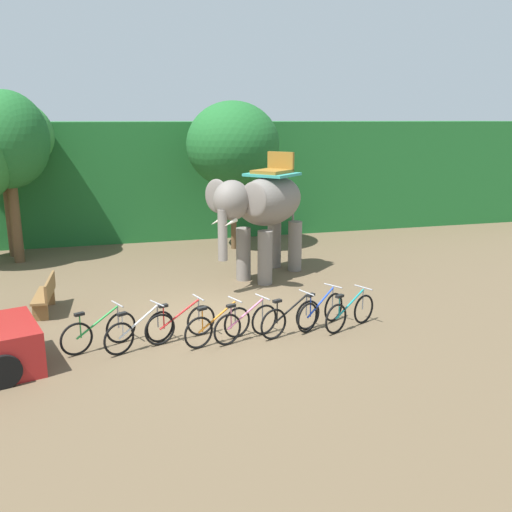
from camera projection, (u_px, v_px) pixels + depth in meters
name	position (u px, v px, depth m)	size (l,w,h in m)	color
ground_plane	(217.00, 321.00, 13.34)	(80.00, 80.00, 0.00)	brown
foliage_hedge	(162.00, 176.00, 24.28)	(36.00, 6.00, 4.64)	#1E6028
tree_left	(2.00, 137.00, 18.67)	(3.37, 3.37, 5.55)	brown
tree_far_left	(7.00, 141.00, 17.84)	(2.67, 2.67, 5.68)	brown
tree_far_right	(233.00, 145.00, 19.85)	(3.36, 3.36, 5.40)	brown
elephant	(264.00, 207.00, 16.48)	(3.78, 3.56, 3.78)	slate
bike_green	(99.00, 332.00, 11.63)	(1.57, 0.82, 0.92)	black
bike_white	(140.00, 331.00, 11.66)	(1.53, 0.87, 0.92)	black
bike_red	(181.00, 324.00, 12.10)	(1.64, 0.69, 0.92)	black
bike_orange	(218.00, 326.00, 11.95)	(1.60, 0.76, 0.92)	black
bike_pink	(246.00, 323.00, 12.12)	(1.61, 0.75, 0.92)	black
bike_black	(291.00, 318.00, 12.42)	(1.62, 0.73, 0.92)	black
bike_blue	(321.00, 311.00, 12.88)	(1.49, 0.93, 0.92)	black
bike_teal	(350.00, 313.00, 12.78)	(1.56, 0.83, 0.92)	black
wooden_bench	(46.00, 294.00, 13.83)	(0.48, 1.52, 0.89)	brown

